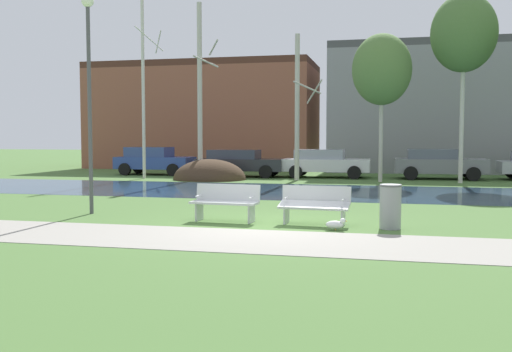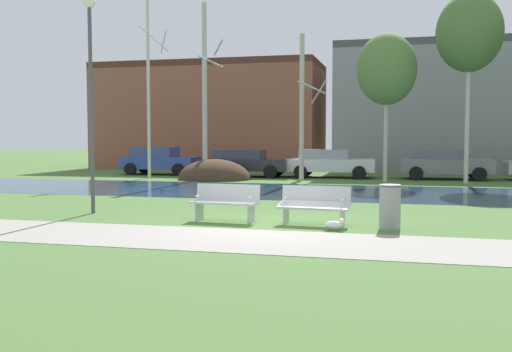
{
  "view_description": "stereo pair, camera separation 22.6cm",
  "coord_description": "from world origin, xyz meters",
  "px_view_note": "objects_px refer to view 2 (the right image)",
  "views": [
    {
      "loc": [
        2.69,
        -12.34,
        1.99
      ],
      "look_at": [
        -0.39,
        0.95,
        1.06
      ],
      "focal_mm": 40.25,
      "sensor_mm": 36.0,
      "label": 1
    },
    {
      "loc": [
        2.91,
        -12.29,
        1.99
      ],
      "look_at": [
        -0.39,
        0.95,
        1.06
      ],
      "focal_mm": 40.25,
      "sensor_mm": 36.0,
      "label": 2
    }
  ],
  "objects_px": {
    "seagull": "(335,224)",
    "parked_sedan_second_dark": "(244,162)",
    "bench_left": "(225,201)",
    "parked_wagon_fourth_grey": "(444,163)",
    "bench_right": "(314,204)",
    "streetlamp": "(90,70)",
    "trash_bin": "(390,206)",
    "parked_van_nearest_blue": "(159,160)",
    "parked_hatch_third_white": "(330,162)"
  },
  "relations": [
    {
      "from": "seagull",
      "to": "parked_sedan_second_dark",
      "type": "bearing_deg",
      "value": 111.73
    },
    {
      "from": "bench_left",
      "to": "parked_wagon_fourth_grey",
      "type": "height_order",
      "value": "parked_wagon_fourth_grey"
    },
    {
      "from": "seagull",
      "to": "parked_sedan_second_dark",
      "type": "xyz_separation_m",
      "value": [
        -6.24,
        15.65,
        0.6
      ]
    },
    {
      "from": "bench_right",
      "to": "parked_sedan_second_dark",
      "type": "relative_size",
      "value": 0.37
    },
    {
      "from": "streetlamp",
      "to": "parked_sedan_second_dark",
      "type": "xyz_separation_m",
      "value": [
        0.21,
        14.38,
        -2.99
      ]
    },
    {
      "from": "trash_bin",
      "to": "streetlamp",
      "type": "xyz_separation_m",
      "value": [
        -7.58,
        0.79,
        3.22
      ]
    },
    {
      "from": "parked_van_nearest_blue",
      "to": "parked_wagon_fourth_grey",
      "type": "bearing_deg",
      "value": 0.19
    },
    {
      "from": "bench_left",
      "to": "parked_sedan_second_dark",
      "type": "xyz_separation_m",
      "value": [
        -3.57,
        14.9,
        0.26
      ]
    },
    {
      "from": "seagull",
      "to": "parked_sedan_second_dark",
      "type": "height_order",
      "value": "parked_sedan_second_dark"
    },
    {
      "from": "parked_sedan_second_dark",
      "to": "streetlamp",
      "type": "bearing_deg",
      "value": -90.82
    },
    {
      "from": "parked_wagon_fourth_grey",
      "to": "parked_sedan_second_dark",
      "type": "bearing_deg",
      "value": -176.96
    },
    {
      "from": "bench_left",
      "to": "parked_hatch_third_white",
      "type": "bearing_deg",
      "value": 87.44
    },
    {
      "from": "streetlamp",
      "to": "bench_left",
      "type": "bearing_deg",
      "value": -7.92
    },
    {
      "from": "bench_right",
      "to": "parked_hatch_third_white",
      "type": "xyz_separation_m",
      "value": [
        -1.43,
        15.31,
        0.27
      ]
    },
    {
      "from": "parked_wagon_fourth_grey",
      "to": "parked_van_nearest_blue",
      "type": "bearing_deg",
      "value": -179.81
    },
    {
      "from": "seagull",
      "to": "parked_wagon_fourth_grey",
      "type": "height_order",
      "value": "parked_wagon_fourth_grey"
    },
    {
      "from": "parked_van_nearest_blue",
      "to": "trash_bin",
      "type": "bearing_deg",
      "value": -52.05
    },
    {
      "from": "streetlamp",
      "to": "bench_right",
      "type": "bearing_deg",
      "value": -5.09
    },
    {
      "from": "bench_right",
      "to": "parked_van_nearest_blue",
      "type": "distance_m",
      "value": 18.62
    },
    {
      "from": "seagull",
      "to": "parked_hatch_third_white",
      "type": "bearing_deg",
      "value": 97.04
    },
    {
      "from": "bench_left",
      "to": "parked_van_nearest_blue",
      "type": "distance_m",
      "value": 17.51
    },
    {
      "from": "bench_left",
      "to": "parked_van_nearest_blue",
      "type": "xyz_separation_m",
      "value": [
        -8.39,
        15.36,
        0.3
      ]
    },
    {
      "from": "bench_left",
      "to": "bench_right",
      "type": "relative_size",
      "value": 1.0
    },
    {
      "from": "seagull",
      "to": "streetlamp",
      "type": "relative_size",
      "value": 0.08
    },
    {
      "from": "parked_sedan_second_dark",
      "to": "parked_wagon_fourth_grey",
      "type": "relative_size",
      "value": 1.05
    },
    {
      "from": "seagull",
      "to": "parked_van_nearest_blue",
      "type": "distance_m",
      "value": 19.55
    },
    {
      "from": "parked_wagon_fourth_grey",
      "to": "trash_bin",
      "type": "bearing_deg",
      "value": -98.16
    },
    {
      "from": "parked_van_nearest_blue",
      "to": "bench_right",
      "type": "bearing_deg",
      "value": -55.63
    },
    {
      "from": "bench_right",
      "to": "trash_bin",
      "type": "height_order",
      "value": "trash_bin"
    },
    {
      "from": "trash_bin",
      "to": "streetlamp",
      "type": "relative_size",
      "value": 0.17
    },
    {
      "from": "bench_left",
      "to": "parked_sedan_second_dark",
      "type": "relative_size",
      "value": 0.37
    },
    {
      "from": "bench_right",
      "to": "parked_wagon_fourth_grey",
      "type": "height_order",
      "value": "parked_wagon_fourth_grey"
    },
    {
      "from": "streetlamp",
      "to": "parked_van_nearest_blue",
      "type": "bearing_deg",
      "value": 107.27
    },
    {
      "from": "bench_right",
      "to": "parked_van_nearest_blue",
      "type": "height_order",
      "value": "parked_van_nearest_blue"
    },
    {
      "from": "seagull",
      "to": "bench_left",
      "type": "bearing_deg",
      "value": 164.3
    },
    {
      "from": "bench_right",
      "to": "parked_wagon_fourth_grey",
      "type": "bearing_deg",
      "value": 75.7
    },
    {
      "from": "streetlamp",
      "to": "parked_van_nearest_blue",
      "type": "distance_m",
      "value": 15.82
    },
    {
      "from": "trash_bin",
      "to": "parked_van_nearest_blue",
      "type": "height_order",
      "value": "parked_van_nearest_blue"
    },
    {
      "from": "seagull",
      "to": "parked_hatch_third_white",
      "type": "height_order",
      "value": "parked_hatch_third_white"
    },
    {
      "from": "seagull",
      "to": "parked_wagon_fourth_grey",
      "type": "relative_size",
      "value": 0.11
    },
    {
      "from": "bench_right",
      "to": "streetlamp",
      "type": "relative_size",
      "value": 0.29
    },
    {
      "from": "streetlamp",
      "to": "parked_sedan_second_dark",
      "type": "distance_m",
      "value": 14.68
    },
    {
      "from": "bench_right",
      "to": "trash_bin",
      "type": "bearing_deg",
      "value": -9.07
    },
    {
      "from": "seagull",
      "to": "parked_sedan_second_dark",
      "type": "distance_m",
      "value": 16.86
    },
    {
      "from": "parked_van_nearest_blue",
      "to": "parked_hatch_third_white",
      "type": "xyz_separation_m",
      "value": [
        9.08,
        -0.06,
        -0.03
      ]
    },
    {
      "from": "seagull",
      "to": "bench_right",
      "type": "bearing_deg",
      "value": 126.23
    },
    {
      "from": "seagull",
      "to": "streetlamp",
      "type": "xyz_separation_m",
      "value": [
        -6.45,
        1.28,
        3.59
      ]
    },
    {
      "from": "bench_right",
      "to": "trash_bin",
      "type": "relative_size",
      "value": 1.69
    },
    {
      "from": "bench_left",
      "to": "trash_bin",
      "type": "distance_m",
      "value": 3.81
    },
    {
      "from": "trash_bin",
      "to": "seagull",
      "type": "distance_m",
      "value": 1.28
    }
  ]
}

